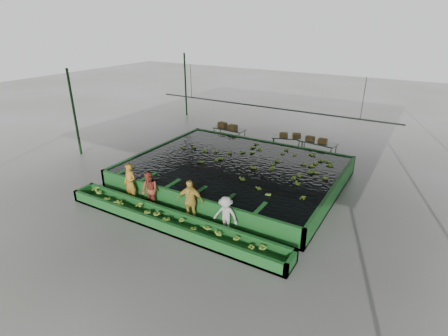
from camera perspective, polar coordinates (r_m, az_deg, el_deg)
The scene contains 21 objects.
ground at distance 16.49m, azimuth -0.89°, elevation -3.78°, with size 80.00×80.00×0.00m, color slate.
shed_roof at distance 14.90m, azimuth -1.01°, elevation 13.61°, with size 20.00×22.00×0.04m, color gray.
shed_posts at distance 15.52m, azimuth -0.94°, elevation 4.47°, with size 20.00×22.00×5.00m, color black, non-canonical shape.
flotation_tank at distance 17.47m, azimuth 1.67°, elevation -0.55°, with size 10.00×8.00×0.90m, color #1E6124, non-canonical shape.
tank_water at distance 17.32m, azimuth 1.69°, elevation 0.67°, with size 9.70×7.70×0.00m, color black.
sorting_trough at distance 13.83m, azimuth -8.79°, elevation -8.65°, with size 10.00×1.00×0.50m, color #1E6124, non-canonical shape.
cableway_rail at distance 19.65m, azimuth 6.80°, elevation 9.86°, with size 0.08×0.08×14.00m, color #59605B.
rail_hanger_left at distance 21.92m, azimuth -5.42°, elevation 13.96°, with size 0.04×0.04×2.00m, color #59605B.
rail_hanger_right at distance 18.06m, azimuth 21.80°, elevation 10.46°, with size 0.04×0.04×2.00m, color #59605B.
worker_a at distance 15.75m, azimuth -15.06°, elevation -2.37°, with size 0.65×0.43×1.79m, color orange.
worker_b at distance 15.07m, azimuth -12.03°, elevation -3.63°, with size 0.79×0.61×1.62m, color #AF4632.
worker_c at distance 13.83m, azimuth -5.60°, elevation -5.36°, with size 1.05×0.44×1.80m, color gold.
worker_d at distance 13.12m, azimuth 0.27°, elevation -7.70°, with size 0.97×0.56×1.50m, color silver.
packing_table_left at distance 22.84m, azimuth 0.88°, elevation 5.34°, with size 2.09×0.84×0.95m, color #59605B, non-canonical shape.
packing_table_mid at distance 21.76m, azimuth 10.35°, elevation 3.93°, with size 1.92×0.77×0.87m, color #59605B, non-canonical shape.
packing_table_right at distance 20.94m, azimuth 14.91°, elevation 2.89°, with size 2.16×0.86×0.98m, color #59605B, non-canonical shape.
box_stack_left at distance 22.70m, azimuth 0.58°, elevation 6.49°, with size 1.43×0.40×0.31m, color brown, non-canonical shape.
box_stack_mid at distance 21.51m, azimuth 10.71°, elevation 4.91°, with size 1.27×0.35×0.27m, color brown, non-canonical shape.
box_stack_right at distance 20.73m, azimuth 14.80°, elevation 4.15°, with size 1.22×0.34×0.26m, color brown, non-canonical shape.
floating_bananas at distance 17.97m, azimuth 2.93°, elevation 1.51°, with size 9.37×6.39×0.13m, color #7EB030, non-canonical shape.
trough_bananas at distance 13.75m, azimuth -8.83°, elevation -8.12°, with size 8.43×0.56×0.11m, color #7EB030, non-canonical shape.
Camera 1 is at (7.71, -12.51, 7.49)m, focal length 28.00 mm.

